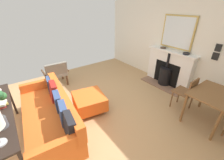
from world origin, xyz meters
TOP-DOWN VIEW (x-y plane):
  - ground_plane at (0.00, 0.00)m, footprint 5.24×5.33m
  - wall_left at (-2.62, 0.00)m, footprint 0.12×5.33m
  - fireplace at (-2.42, 0.19)m, footprint 0.57×1.47m
  - mirror_over_mantel at (-2.53, 0.19)m, footprint 0.04×0.92m
  - mantel_bowl_near at (-2.44, -0.11)m, footprint 0.16×0.16m
  - mantel_bowl_far at (-2.44, 0.61)m, footprint 0.17×0.17m
  - sofa at (1.01, -0.03)m, footprint 0.99×2.15m
  - ottoman at (0.13, -0.11)m, footprint 0.79×0.83m
  - armchair_accent at (0.36, -1.74)m, footprint 0.69×0.60m
  - console_table at (1.71, -0.03)m, footprint 0.36×1.93m
  - dining_table at (-1.67, 1.71)m, footprint 0.94×0.70m
  - dining_chair_near_fireplace at (-1.67, 1.21)m, footprint 0.41×0.41m
  - photo_gallery_row at (-2.55, 1.30)m, footprint 0.02×0.33m

SIDE VIEW (x-z plane):
  - ground_plane at x=0.00m, z-range -0.01..0.00m
  - ottoman at x=0.13m, z-range 0.04..0.44m
  - sofa at x=1.01m, z-range -0.05..0.76m
  - armchair_accent at x=0.36m, z-range 0.06..0.83m
  - fireplace at x=-2.42m, z-range -0.06..1.00m
  - dining_chair_near_fireplace at x=-1.67m, z-range 0.09..0.92m
  - dining_table at x=-1.67m, z-range 0.25..0.97m
  - console_table at x=1.71m, z-range 0.30..1.08m
  - mantel_bowl_near at x=-2.44m, z-range 1.06..1.10m
  - mantel_bowl_far at x=-2.44m, z-range 1.07..1.11m
  - photo_gallery_row at x=-2.55m, z-range 1.10..1.48m
  - wall_left at x=-2.62m, z-range 0.00..2.88m
  - mirror_over_mantel at x=-2.53m, z-range 1.12..2.00m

